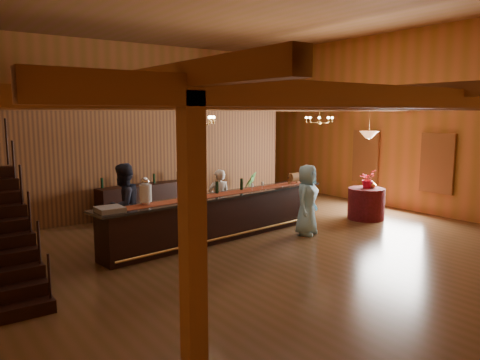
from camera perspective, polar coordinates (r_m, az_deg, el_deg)
floor at (r=11.74m, az=-0.04°, el=-6.64°), size 14.00×14.00×0.00m
ceiling at (r=11.62m, az=-0.04°, el=20.59°), size 14.00×14.00×0.00m
wall_back at (r=17.52m, az=-13.64°, el=7.12°), size 12.00×0.10×5.50m
wall_right at (r=15.63m, az=18.25°, el=6.84°), size 0.10×14.00×5.50m
beam_grid at (r=11.77m, az=-1.50°, el=9.34°), size 11.90×13.90×0.39m
support_posts at (r=11.04m, az=1.48°, el=0.88°), size 9.20×10.20×3.20m
partition_wall at (r=14.19m, az=-9.99°, el=2.18°), size 9.00×0.18×3.10m
window_right_front at (r=14.77m, az=22.94°, el=1.89°), size 0.12×1.05×1.75m
window_right_back at (r=16.27m, az=15.11°, el=2.77°), size 0.12×1.05×1.75m
staircase at (r=8.79m, az=-27.22°, el=-5.91°), size 1.00×2.80×2.00m
backroom_boxes at (r=16.21m, az=-12.32°, el=-0.80°), size 4.10×0.60×1.10m
tasting_bar at (r=11.26m, az=-2.29°, el=-4.43°), size 6.51×1.55×1.09m
beverage_dispenser at (r=9.98m, az=-11.46°, el=-1.43°), size 0.26×0.26×0.60m
glass_rack_tray at (r=9.53m, az=-15.58°, el=-3.47°), size 0.50×0.50×0.10m
raffle_drum at (r=12.87m, az=6.55°, el=0.31°), size 0.34×0.24×0.30m
bar_bottle_0 at (r=11.21m, az=-2.83°, el=-0.95°), size 0.07×0.07×0.30m
bar_bottle_1 at (r=11.21m, az=-2.82°, el=-0.95°), size 0.07×0.07×0.30m
bar_bottle_2 at (r=11.73m, az=0.18°, el=-0.53°), size 0.07×0.07×0.30m
backbar_shelf at (r=13.88m, az=-10.36°, el=-2.38°), size 3.53×0.99×0.98m
round_table at (r=13.80m, az=15.12°, el=-2.79°), size 1.03×1.03×0.89m
chandelier_left at (r=10.16m, az=-5.38°, el=7.31°), size 0.80×0.80×0.50m
chandelier_right at (r=14.24m, az=9.63°, el=7.28°), size 0.80×0.80×0.55m
pendant_lamp at (r=13.57m, az=15.43°, el=5.35°), size 0.52×0.52×0.90m
bartender at (r=12.09m, az=-2.56°, el=-2.39°), size 0.67×0.55×1.58m
staff_second at (r=10.75m, az=-14.01°, el=-3.07°), size 1.16×1.08×1.90m
guest at (r=11.67m, az=8.16°, el=-2.41°), size 1.01×0.88×1.75m
floor_plant at (r=15.16m, az=1.03°, el=-1.10°), size 0.63×0.52×1.12m
table_flowers at (r=13.74m, az=15.25°, el=0.13°), size 0.52×0.46×0.52m
table_vase at (r=13.76m, az=15.86°, el=-0.27°), size 0.19×0.19×0.33m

